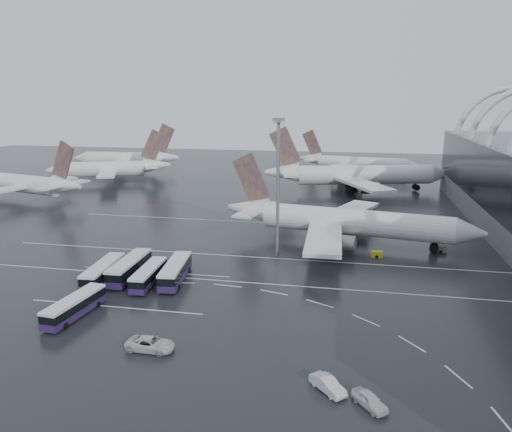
% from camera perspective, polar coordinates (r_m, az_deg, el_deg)
% --- Properties ---
extents(ground, '(420.00, 420.00, 0.00)m').
position_cam_1_polar(ground, '(88.16, 3.28, -7.42)').
color(ground, black).
rests_on(ground, ground).
extents(lane_marking_near, '(120.00, 0.25, 0.01)m').
position_cam_1_polar(lane_marking_near, '(86.31, 3.09, -7.88)').
color(lane_marking_near, white).
rests_on(lane_marking_near, ground).
extents(lane_marking_mid, '(120.00, 0.25, 0.01)m').
position_cam_1_polar(lane_marking_mid, '(99.37, 4.24, -4.97)').
color(lane_marking_mid, white).
rests_on(lane_marking_mid, ground).
extents(lane_marking_far, '(120.00, 0.25, 0.01)m').
position_cam_1_polar(lane_marking_far, '(126.09, 5.80, -0.98)').
color(lane_marking_far, white).
rests_on(lane_marking_far, ground).
extents(bus_bay_line_south, '(28.00, 0.25, 0.01)m').
position_cam_1_polar(bus_bay_line_south, '(80.76, -15.79, -9.97)').
color(bus_bay_line_south, white).
rests_on(bus_bay_line_south, ground).
extents(bus_bay_line_north, '(28.00, 0.25, 0.01)m').
position_cam_1_polar(bus_bay_line_north, '(94.21, -11.42, -6.27)').
color(bus_bay_line_north, white).
rests_on(bus_bay_line_north, ground).
extents(airliner_main, '(56.22, 48.68, 19.08)m').
position_cam_1_polar(airliner_main, '(110.39, 9.80, -0.66)').
color(airliner_main, white).
rests_on(airliner_main, ground).
extents(airliner_gate_b, '(62.60, 55.46, 21.97)m').
position_cam_1_polar(airliner_gate_b, '(171.30, 11.22, 4.57)').
color(airliner_gate_b, white).
rests_on(airliner_gate_b, ground).
extents(airliner_gate_c, '(49.82, 45.21, 17.83)m').
position_cam_1_polar(airliner_gate_c, '(210.23, 11.24, 5.92)').
color(airliner_gate_c, white).
rests_on(airliner_gate_c, ground).
extents(jet_remote_west, '(43.61, 35.39, 19.15)m').
position_cam_1_polar(jet_remote_west, '(168.96, -24.45, 3.30)').
color(jet_remote_west, white).
rests_on(jet_remote_west, ground).
extents(jet_remote_mid, '(43.51, 35.47, 19.59)m').
position_cam_1_polar(jet_remote_mid, '(193.69, -16.15, 5.18)').
color(jet_remote_mid, white).
rests_on(jet_remote_mid, ground).
extents(jet_remote_far, '(47.07, 37.89, 20.54)m').
position_cam_1_polar(jet_remote_far, '(219.65, -14.48, 6.29)').
color(jet_remote_far, white).
rests_on(jet_remote_far, ground).
extents(bus_row_near_a, '(3.97, 13.33, 3.23)m').
position_cam_1_polar(bus_row_near_a, '(91.17, -17.06, -6.11)').
color(bus_row_near_a, '#271544').
rests_on(bus_row_near_a, ground).
extents(bus_row_near_b, '(3.55, 13.79, 3.38)m').
position_cam_1_polar(bus_row_near_b, '(91.85, -14.27, -5.72)').
color(bus_row_near_b, '#271544').
rests_on(bus_row_near_b, ground).
extents(bus_row_near_c, '(3.40, 12.23, 2.98)m').
position_cam_1_polar(bus_row_near_c, '(88.16, -12.17, -6.58)').
color(bus_row_near_c, '#271544').
rests_on(bus_row_near_c, ground).
extents(bus_row_near_d, '(4.63, 13.76, 3.32)m').
position_cam_1_polar(bus_row_near_d, '(88.60, -9.20, -6.21)').
color(bus_row_near_d, '#271544').
rests_on(bus_row_near_d, ground).
extents(bus_row_far_a, '(3.95, 12.25, 2.96)m').
position_cam_1_polar(bus_row_far_a, '(78.67, -20.04, -9.66)').
color(bus_row_far_a, '#271544').
rests_on(bus_row_far_a, ground).
extents(van_curve_a, '(6.30, 3.03, 1.73)m').
position_cam_1_polar(van_curve_a, '(66.77, -11.99, -14.11)').
color(van_curve_a, silver).
rests_on(van_curve_a, ground).
extents(van_curve_b, '(4.22, 4.56, 1.52)m').
position_cam_1_polar(van_curve_b, '(56.49, 12.87, -19.84)').
color(van_curve_b, silver).
rests_on(van_curve_b, ground).
extents(van_curve_c, '(4.48, 4.59, 1.57)m').
position_cam_1_polar(van_curve_c, '(58.16, 8.21, -18.53)').
color(van_curve_c, silver).
rests_on(van_curve_c, ground).
extents(floodlight_mast, '(2.10, 2.10, 27.45)m').
position_cam_1_polar(floodlight_mast, '(97.61, 2.54, 5.15)').
color(floodlight_mast, gray).
rests_on(floodlight_mast, ground).
extents(gse_cart_belly_a, '(2.22, 1.31, 1.21)m').
position_cam_1_polar(gse_cart_belly_a, '(103.32, 13.63, -4.25)').
color(gse_cart_belly_a, '#ADAB17').
rests_on(gse_cart_belly_a, ground).
extents(gse_cart_belly_c, '(2.22, 1.31, 1.21)m').
position_cam_1_polar(gse_cart_belly_c, '(108.20, 9.39, -3.23)').
color(gse_cart_belly_c, '#ADAB17').
rests_on(gse_cart_belly_c, ground).
extents(gse_cart_belly_d, '(2.33, 1.38, 1.27)m').
position_cam_1_polar(gse_cart_belly_d, '(110.46, 20.32, -3.55)').
color(gse_cart_belly_d, slate).
rests_on(gse_cart_belly_d, ground).
extents(gse_cart_belly_e, '(2.52, 1.49, 1.38)m').
position_cam_1_polar(gse_cart_belly_e, '(116.82, 10.80, -1.99)').
color(gse_cart_belly_e, '#ADAB17').
rests_on(gse_cart_belly_e, ground).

